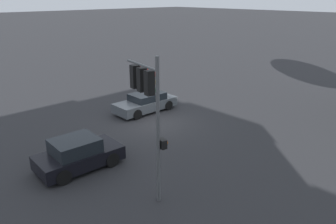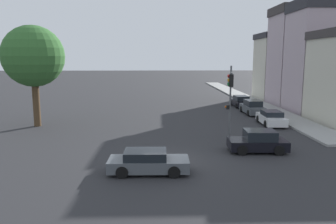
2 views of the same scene
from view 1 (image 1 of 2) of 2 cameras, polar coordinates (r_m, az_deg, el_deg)
The scene contains 4 objects.
ground_plane at distance 20.70m, azimuth -2.25°, elevation -1.68°, with size 300.00×300.00×0.00m, color #28282B.
traffic_signal at distance 12.10m, azimuth -3.57°, elevation 2.89°, with size 0.68×2.48×5.64m.
crossing_car_0 at distance 15.62m, azimuth -15.38°, elevation -7.11°, with size 3.90×2.13×1.47m.
crossing_car_1 at distance 22.40m, azimuth -3.88°, elevation 1.64°, with size 4.41×1.93×1.26m.
Camera 1 is at (12.60, 14.59, 7.55)m, focal length 35.00 mm.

